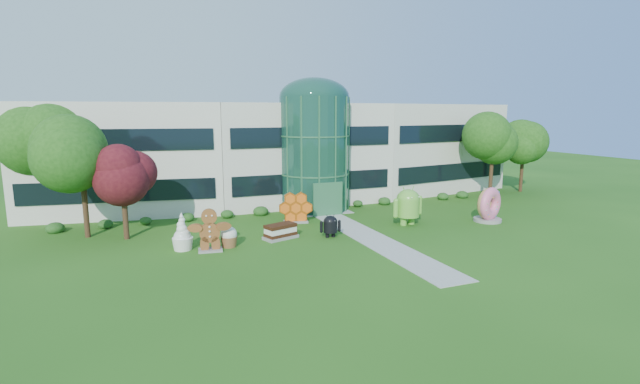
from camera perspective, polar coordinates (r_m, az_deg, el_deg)
name	(u,v)px	position (r m, az deg, el deg)	size (l,w,h in m)	color
ground	(381,244)	(30.87, 7.50, -6.31)	(140.00, 140.00, 0.00)	#215114
building	(292,151)	(46.33, -3.41, 5.01)	(46.00, 15.00, 9.30)	beige
atrium	(314,154)	(40.68, -0.70, 4.71)	(6.00, 6.00, 9.80)	#194738
walkway	(367,236)	(32.56, 5.77, -5.39)	(2.40, 20.00, 0.04)	#9E9E93
tree_red	(124,196)	(33.71, -23.00, -0.41)	(4.00, 4.00, 6.00)	#3F0C14
trees_backdrop	(310,161)	(41.68, -1.20, 3.87)	(52.00, 8.00, 8.40)	#1C4A12
android_green	(408,204)	(35.89, 10.78, -1.46)	(2.86, 1.90, 3.24)	#67B63A
android_black	(330,225)	(31.92, 1.29, -4.04)	(1.56, 1.05, 1.77)	black
donut	(488,204)	(38.68, 20.01, -1.42)	(2.66, 1.28, 2.77)	#EB5994
gingerbread	(210,230)	(29.49, -13.43, -4.54)	(2.93, 1.13, 2.71)	brown
ice_cream_sandwich	(281,231)	(31.75, -4.88, -4.84)	(2.31, 1.16, 1.03)	black
honeycomb	(296,209)	(36.05, -3.01, -2.11)	(2.76, 0.99, 2.17)	orange
froyo	(182,232)	(30.23, -16.60, -4.68)	(1.37, 1.37, 2.35)	white
cupcake	(229,237)	(30.28, -11.15, -5.41)	(1.12, 1.12, 1.35)	white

